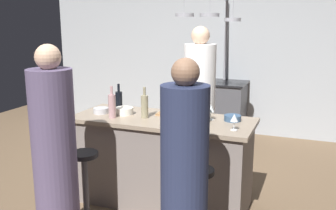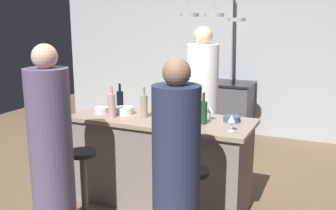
{
  "view_description": "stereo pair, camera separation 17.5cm",
  "coord_description": "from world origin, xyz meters",
  "px_view_note": "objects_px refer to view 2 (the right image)",
  "views": [
    {
      "loc": [
        1.38,
        -3.4,
        1.86
      ],
      "look_at": [
        0.0,
        0.15,
        1.0
      ],
      "focal_mm": 40.96,
      "sensor_mm": 36.0,
      "label": 1
    },
    {
      "loc": [
        1.54,
        -3.33,
        1.86
      ],
      "look_at": [
        0.0,
        0.15,
        1.0
      ],
      "focal_mm": 40.96,
      "sensor_mm": 36.0,
      "label": 2
    }
  ],
  "objects_px": {
    "wine_bottle_red": "(189,111)",
    "wine_glass_near_left_guest": "(176,111)",
    "wine_bottle_rose": "(112,105)",
    "wine_bottle_white": "(144,106)",
    "guest_left": "(51,154)",
    "wine_glass_by_chef": "(232,119)",
    "wine_glass_near_right_guest": "(210,110)",
    "stove_range": "(227,110)",
    "chef": "(202,108)",
    "potted_plant": "(74,138)",
    "bar_stool_left": "(84,182)",
    "mixing_bowl_ceramic": "(125,110)",
    "wine_bottle_green": "(203,112)",
    "cutting_board": "(174,114)",
    "wine_bottle_dark": "(120,100)",
    "pepper_mill": "(191,109)",
    "guest_right": "(176,180)",
    "mixing_bowl_blue": "(232,119)",
    "bar_stool_right": "(193,204)"
  },
  "relations": [
    {
      "from": "chef",
      "to": "bar_stool_left",
      "type": "xyz_separation_m",
      "value": [
        -0.63,
        -1.52,
        -0.45
      ]
    },
    {
      "from": "chef",
      "to": "potted_plant",
      "type": "distance_m",
      "value": 1.81
    },
    {
      "from": "wine_glass_near_left_guest",
      "to": "wine_bottle_rose",
      "type": "bearing_deg",
      "value": -170.96
    },
    {
      "from": "guest_left",
      "to": "wine_bottle_dark",
      "type": "xyz_separation_m",
      "value": [
        -0.01,
        1.12,
        0.23
      ]
    },
    {
      "from": "stove_range",
      "to": "guest_right",
      "type": "distance_m",
      "value": 3.51
    },
    {
      "from": "pepper_mill",
      "to": "guest_left",
      "type": "bearing_deg",
      "value": -127.28
    },
    {
      "from": "wine_bottle_red",
      "to": "wine_bottle_dark",
      "type": "xyz_separation_m",
      "value": [
        -0.86,
        0.18,
        -0.01
      ]
    },
    {
      "from": "wine_bottle_rose",
      "to": "wine_glass_by_chef",
      "type": "xyz_separation_m",
      "value": [
        1.21,
        0.01,
        -0.02
      ]
    },
    {
      "from": "bar_stool_left",
      "to": "mixing_bowl_ceramic",
      "type": "bearing_deg",
      "value": 81.27
    },
    {
      "from": "wine_bottle_rose",
      "to": "wine_glass_near_right_guest",
      "type": "height_order",
      "value": "wine_bottle_rose"
    },
    {
      "from": "guest_left",
      "to": "wine_glass_near_left_guest",
      "type": "bearing_deg",
      "value": 52.03
    },
    {
      "from": "guest_left",
      "to": "wine_glass_near_left_guest",
      "type": "xyz_separation_m",
      "value": [
        0.72,
        0.93,
        0.23
      ]
    },
    {
      "from": "wine_bottle_green",
      "to": "wine_bottle_white",
      "type": "distance_m",
      "value": 0.61
    },
    {
      "from": "bar_stool_left",
      "to": "wine_bottle_rose",
      "type": "height_order",
      "value": "wine_bottle_rose"
    },
    {
      "from": "stove_range",
      "to": "wine_bottle_green",
      "type": "relative_size",
      "value": 3.0
    },
    {
      "from": "wine_glass_near_right_guest",
      "to": "wine_bottle_red",
      "type": "bearing_deg",
      "value": -134.76
    },
    {
      "from": "guest_left",
      "to": "wine_bottle_red",
      "type": "distance_m",
      "value": 1.29
    },
    {
      "from": "mixing_bowl_blue",
      "to": "wine_bottle_dark",
      "type": "bearing_deg",
      "value": -179.31
    },
    {
      "from": "chef",
      "to": "mixing_bowl_ceramic",
      "type": "xyz_separation_m",
      "value": [
        -0.53,
        -0.9,
        0.11
      ]
    },
    {
      "from": "chef",
      "to": "mixing_bowl_ceramic",
      "type": "relative_size",
      "value": 9.66
    },
    {
      "from": "wine_bottle_dark",
      "to": "wine_glass_near_left_guest",
      "type": "height_order",
      "value": "wine_bottle_dark"
    },
    {
      "from": "guest_left",
      "to": "wine_glass_near_right_guest",
      "type": "bearing_deg",
      "value": 47.66
    },
    {
      "from": "wine_glass_by_chef",
      "to": "wine_glass_near_right_guest",
      "type": "xyz_separation_m",
      "value": [
        -0.28,
        0.27,
        0.0
      ]
    },
    {
      "from": "stove_range",
      "to": "wine_glass_by_chef",
      "type": "relative_size",
      "value": 6.1
    },
    {
      "from": "wine_glass_by_chef",
      "to": "wine_bottle_green",
      "type": "bearing_deg",
      "value": 157.02
    },
    {
      "from": "potted_plant",
      "to": "wine_bottle_red",
      "type": "relative_size",
      "value": 1.74
    },
    {
      "from": "wine_bottle_red",
      "to": "wine_glass_near_left_guest",
      "type": "height_order",
      "value": "wine_bottle_red"
    },
    {
      "from": "stove_range",
      "to": "wine_bottle_dark",
      "type": "height_order",
      "value": "wine_bottle_dark"
    },
    {
      "from": "guest_right",
      "to": "wine_bottle_rose",
      "type": "distance_m",
      "value": 1.35
    },
    {
      "from": "pepper_mill",
      "to": "potted_plant",
      "type": "bearing_deg",
      "value": 162.98
    },
    {
      "from": "stove_range",
      "to": "cutting_board",
      "type": "height_order",
      "value": "cutting_board"
    },
    {
      "from": "wine_bottle_white",
      "to": "guest_left",
      "type": "bearing_deg",
      "value": -111.37
    },
    {
      "from": "wine_bottle_white",
      "to": "wine_bottle_red",
      "type": "bearing_deg",
      "value": -0.57
    },
    {
      "from": "potted_plant",
      "to": "wine_bottle_white",
      "type": "relative_size",
      "value": 1.68
    },
    {
      "from": "mixing_bowl_blue",
      "to": "wine_bottle_green",
      "type": "bearing_deg",
      "value": -141.06
    },
    {
      "from": "guest_right",
      "to": "mixing_bowl_ceramic",
      "type": "relative_size",
      "value": 8.74
    },
    {
      "from": "bar_stool_left",
      "to": "wine_glass_near_right_guest",
      "type": "height_order",
      "value": "wine_glass_near_right_guest"
    },
    {
      "from": "bar_stool_left",
      "to": "wine_bottle_red",
      "type": "distance_m",
      "value": 1.19
    },
    {
      "from": "pepper_mill",
      "to": "wine_glass_near_right_guest",
      "type": "relative_size",
      "value": 1.44
    },
    {
      "from": "chef",
      "to": "guest_left",
      "type": "height_order",
      "value": "chef"
    },
    {
      "from": "guest_left",
      "to": "pepper_mill",
      "type": "bearing_deg",
      "value": 52.72
    },
    {
      "from": "stove_range",
      "to": "bar_stool_right",
      "type": "relative_size",
      "value": 1.31
    },
    {
      "from": "chef",
      "to": "cutting_board",
      "type": "xyz_separation_m",
      "value": [
        -0.05,
        -0.72,
        0.08
      ]
    },
    {
      "from": "bar_stool_left",
      "to": "wine_glass_near_left_guest",
      "type": "relative_size",
      "value": 4.66
    },
    {
      "from": "wine_glass_by_chef",
      "to": "stove_range",
      "type": "bearing_deg",
      "value": 105.91
    },
    {
      "from": "bar_stool_left",
      "to": "wine_bottle_dark",
      "type": "bearing_deg",
      "value": 92.66
    },
    {
      "from": "pepper_mill",
      "to": "mixing_bowl_ceramic",
      "type": "height_order",
      "value": "pepper_mill"
    },
    {
      "from": "potted_plant",
      "to": "pepper_mill",
      "type": "distance_m",
      "value": 2.09
    },
    {
      "from": "wine_bottle_white",
      "to": "wine_glass_near_left_guest",
      "type": "height_order",
      "value": "wine_bottle_white"
    },
    {
      "from": "wine_bottle_white",
      "to": "bar_stool_right",
      "type": "bearing_deg",
      "value": -37.94
    }
  ]
}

